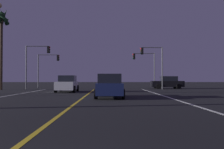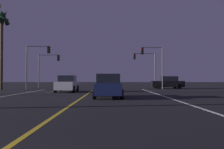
{
  "view_description": "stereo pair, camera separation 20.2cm",
  "coord_description": "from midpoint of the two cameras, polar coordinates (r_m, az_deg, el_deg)",
  "views": [
    {
      "loc": [
        1.82,
        -1.72,
        1.36
      ],
      "look_at": [
        2.25,
        27.99,
        1.87
      ],
      "focal_mm": 39.61,
      "sensor_mm": 36.0,
      "label": 1
    },
    {
      "loc": [
        2.02,
        -1.72,
        1.36
      ],
      "look_at": [
        2.25,
        27.99,
        1.87
      ],
      "focal_mm": 39.61,
      "sensor_mm": 36.0,
      "label": 2
    }
  ],
  "objects": [
    {
      "name": "car_lead_same_lane",
      "position": [
        17.67,
        -0.53,
        -2.73
      ],
      "size": [
        2.02,
        4.3,
        1.7
      ],
      "rotation": [
        0.0,
        0.0,
        1.57
      ],
      "color": "black",
      "rests_on": "ground"
    },
    {
      "name": "car_crossing_side",
      "position": [
        34.45,
        12.89,
        -1.86
      ],
      "size": [
        4.3,
        2.02,
        1.7
      ],
      "rotation": [
        0.0,
        0.0,
        3.14
      ],
      "color": "black",
      "rests_on": "ground"
    },
    {
      "name": "traffic_light_far_left",
      "position": [
        38.82,
        -14.13,
        2.62
      ],
      "size": [
        3.3,
        0.36,
        5.05
      ],
      "color": "#4C4C51",
      "rests_on": "ground"
    },
    {
      "name": "lane_center_divider",
      "position": [
        13.88,
        -8.44,
        -6.58
      ],
      "size": [
        0.16,
        35.92,
        0.01
      ],
      "primitive_type": "cube",
      "color": "gold",
      "rests_on": "ground"
    },
    {
      "name": "traffic_light_near_right",
      "position": [
        32.74,
        9.4,
        3.78
      ],
      "size": [
        2.95,
        0.36,
        5.5
      ],
      "rotation": [
        0.0,
        0.0,
        3.14
      ],
      "color": "#4C4C51",
      "rests_on": "ground"
    },
    {
      "name": "lane_edge_right",
      "position": [
        14.4,
        16.93,
        -6.35
      ],
      "size": [
        0.16,
        35.92,
        0.01
      ],
      "primitive_type": "cube",
      "color": "silver",
      "rests_on": "ground"
    },
    {
      "name": "car_oncoming",
      "position": [
        25.99,
        -10.11,
        -2.16
      ],
      "size": [
        2.02,
        4.3,
        1.7
      ],
      "rotation": [
        0.0,
        0.0,
        -1.57
      ],
      "color": "black",
      "rests_on": "ground"
    },
    {
      "name": "traffic_light_near_left",
      "position": [
        33.58,
        -16.57,
        3.88
      ],
      "size": [
        3.19,
        0.36,
        5.64
      ],
      "color": "#4C4C51",
      "rests_on": "ground"
    },
    {
      "name": "traffic_light_far_right",
      "position": [
        38.1,
        7.58,
        2.92
      ],
      "size": [
        3.43,
        0.36,
        5.28
      ],
      "rotation": [
        0.0,
        0.0,
        3.14
      ],
      "color": "#4C4C51",
      "rests_on": "ground"
    },
    {
      "name": "palm_tree_left_far",
      "position": [
        33.75,
        -23.94,
        10.35
      ],
      "size": [
        1.93,
        2.22,
        9.98
      ],
      "color": "#473826",
      "rests_on": "ground"
    }
  ]
}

